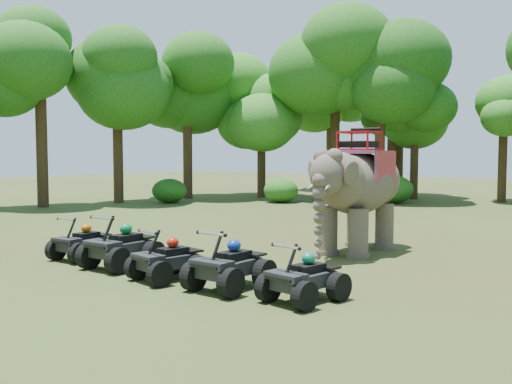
# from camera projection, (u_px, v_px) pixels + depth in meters

# --- Properties ---
(ground) EXTENTS (110.00, 110.00, 0.00)m
(ground) POSITION_uv_depth(u_px,v_px,m) (227.00, 269.00, 14.46)
(ground) COLOR #47381E
(ground) RESTS_ON ground
(elephant) EXTENTS (2.13, 4.46, 3.68)m
(elephant) POSITION_uv_depth(u_px,v_px,m) (357.00, 190.00, 16.86)
(elephant) COLOR brown
(elephant) RESTS_ON ground
(atv_0) EXTENTS (1.29, 1.69, 1.20)m
(atv_0) POSITION_uv_depth(u_px,v_px,m) (82.00, 238.00, 15.79)
(atv_0) COLOR black
(atv_0) RESTS_ON ground
(atv_1) EXTENTS (1.46, 1.93, 1.38)m
(atv_1) POSITION_uv_depth(u_px,v_px,m) (121.00, 241.00, 14.64)
(atv_1) COLOR black
(atv_1) RESTS_ON ground
(atv_2) EXTENTS (1.44, 1.81, 1.21)m
(atv_2) POSITION_uv_depth(u_px,v_px,m) (168.00, 254.00, 13.21)
(atv_2) COLOR black
(atv_2) RESTS_ON ground
(atv_3) EXTENTS (1.32, 1.79, 1.32)m
(atv_3) POSITION_uv_depth(u_px,v_px,m) (229.00, 259.00, 12.31)
(atv_3) COLOR black
(atv_3) RESTS_ON ground
(atv_4) EXTENTS (1.38, 1.76, 1.20)m
(atv_4) POSITION_uv_depth(u_px,v_px,m) (304.00, 272.00, 11.30)
(atv_4) COLOR black
(atv_4) RESTS_ON ground
(tree_0) EXTENTS (4.67, 4.67, 6.68)m
(tree_0) POSITION_uv_depth(u_px,v_px,m) (503.00, 146.00, 33.77)
(tree_0) COLOR #195114
(tree_0) RESTS_ON ground
(tree_22) EXTENTS (6.88, 6.88, 9.83)m
(tree_22) POSITION_uv_depth(u_px,v_px,m) (41.00, 116.00, 30.51)
(tree_22) COLOR #195114
(tree_22) RESTS_ON ground
(tree_23) EXTENTS (6.41, 6.41, 9.15)m
(tree_23) POSITION_uv_depth(u_px,v_px,m) (118.00, 124.00, 33.11)
(tree_23) COLOR #195114
(tree_23) RESTS_ON ground
(tree_24) EXTENTS (6.79, 6.79, 9.70)m
(tree_24) POSITION_uv_depth(u_px,v_px,m) (187.00, 123.00, 36.33)
(tree_24) COLOR #195114
(tree_24) RESTS_ON ground
(tree_25) EXTENTS (5.13, 5.13, 7.32)m
(tree_25) POSITION_uv_depth(u_px,v_px,m) (261.00, 142.00, 37.31)
(tree_25) COLOR #195114
(tree_25) RESTS_ON ground
(tree_26) EXTENTS (6.98, 6.98, 9.98)m
(tree_26) POSITION_uv_depth(u_px,v_px,m) (335.00, 120.00, 36.10)
(tree_26) COLOR #195114
(tree_26) RESTS_ON ground
(tree_27) EXTENTS (4.88, 4.88, 6.97)m
(tree_27) POSITION_uv_depth(u_px,v_px,m) (415.00, 144.00, 35.77)
(tree_27) COLOR #195114
(tree_27) RESTS_ON ground
(tree_30) EXTENTS (6.78, 6.78, 9.69)m
(tree_30) POSITION_uv_depth(u_px,v_px,m) (399.00, 124.00, 38.46)
(tree_30) COLOR #195114
(tree_30) RESTS_ON ground
(tree_33) EXTENTS (6.27, 6.27, 8.96)m
(tree_33) POSITION_uv_depth(u_px,v_px,m) (262.00, 130.00, 39.28)
(tree_33) COLOR #195114
(tree_33) RESTS_ON ground
(tree_34) EXTENTS (7.02, 7.02, 10.03)m
(tree_34) POSITION_uv_depth(u_px,v_px,m) (330.00, 125.00, 43.64)
(tree_34) COLOR #195114
(tree_34) RESTS_ON ground
(tree_35) EXTENTS (6.91, 6.91, 9.87)m
(tree_35) POSITION_uv_depth(u_px,v_px,m) (380.00, 119.00, 33.47)
(tree_35) COLOR #195114
(tree_35) RESTS_ON ground
(tree_36) EXTENTS (5.28, 5.28, 7.54)m
(tree_36) POSITION_uv_depth(u_px,v_px,m) (391.00, 140.00, 36.93)
(tree_36) COLOR #195114
(tree_36) RESTS_ON ground
(tree_38) EXTENTS (5.21, 5.21, 7.44)m
(tree_38) POSITION_uv_depth(u_px,v_px,m) (393.00, 141.00, 38.68)
(tree_38) COLOR #195114
(tree_38) RESTS_ON ground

